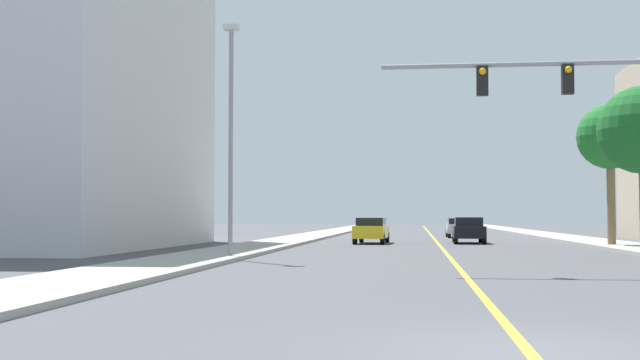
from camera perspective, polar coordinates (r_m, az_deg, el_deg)
ground at (r=51.62m, az=8.24°, el=-4.30°), size 192.00×192.00×0.00m
sidewalk_left at (r=52.17m, az=-1.72°, el=-4.22°), size 3.21×168.00×0.15m
sidewalk_right at (r=52.62m, az=18.11°, el=-4.08°), size 3.21×168.00×0.15m
lane_marking_center at (r=51.62m, az=8.24°, el=-4.29°), size 0.16×144.00×0.01m
building_left_near at (r=43.34m, az=-19.90°, el=6.69°), size 14.03×19.79×16.87m
traffic_signal_mast at (r=23.74m, az=21.26°, el=5.05°), size 10.13×0.36×6.07m
street_lamp at (r=29.10m, az=-6.37°, el=3.73°), size 0.56×0.28×8.37m
palm_far at (r=42.95m, az=19.97°, el=2.85°), size 3.31×3.31×7.10m
car_black at (r=46.91m, az=10.54°, el=-3.52°), size 1.86×4.53×1.49m
car_yellow at (r=45.82m, az=3.69°, el=-3.57°), size 1.92×4.49×1.47m
car_silver at (r=59.24m, az=9.86°, el=-3.35°), size 1.77×4.10×1.40m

